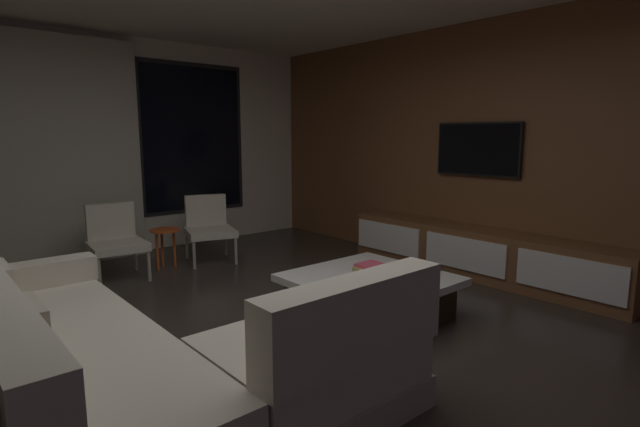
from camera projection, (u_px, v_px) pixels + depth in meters
floor at (266, 356)px, 3.32m from camera, size 9.20×9.20×0.00m
back_wall_with_window at (87, 148)px, 5.76m from camera, size 6.60×0.30×2.70m
media_wall at (505, 149)px, 5.08m from camera, size 0.12×7.80×2.70m
sectional_couch at (135, 363)px, 2.59m from camera, size 1.98×2.50×0.82m
coffee_table at (370, 296)px, 3.98m from camera, size 1.16×1.16×0.36m
book_stack_on_coffee_table at (372, 267)px, 4.11m from camera, size 0.29×0.21×0.06m
accent_chair_near_window at (209, 225)px, 5.80m from camera, size 0.68×0.69×0.78m
accent_chair_by_curtain at (115, 237)px, 5.08m from camera, size 0.59×0.61×0.78m
side_stool at (165, 236)px, 5.43m from camera, size 0.32×0.32×0.46m
media_console at (480, 254)px, 5.11m from camera, size 0.46×3.10×0.52m
mounted_tv at (478, 149)px, 5.19m from camera, size 0.05×0.98×0.57m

